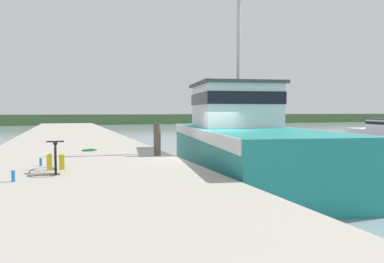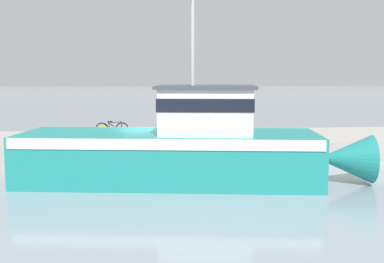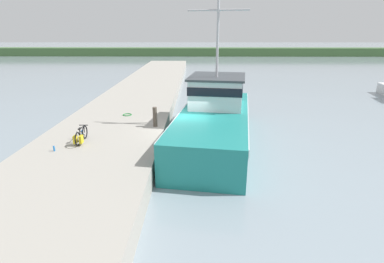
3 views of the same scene
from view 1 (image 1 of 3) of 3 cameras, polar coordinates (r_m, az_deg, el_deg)
ground_plane at (r=13.11m, az=2.73°, el=-7.98°), size 320.00×320.00×0.00m
dock_pier at (r=12.13m, az=-16.77°, el=-6.63°), size 6.33×80.00×0.99m
far_shoreline at (r=84.14m, az=5.46°, el=1.98°), size 180.00×5.00×1.99m
fishing_boat_main at (r=14.69m, az=7.33°, el=-1.31°), size 5.43×13.43×8.38m
boat_white_moored at (r=34.90m, az=26.77°, el=-0.13°), size 3.15×7.62×1.98m
bicycle_touring at (r=9.95m, az=-20.07°, el=-3.92°), size 0.44×1.69×0.75m
mooring_post at (r=13.02m, az=-5.33°, el=-1.20°), size 0.24×0.24×1.12m
hose_coil at (r=15.09m, az=-15.36°, el=-2.74°), size 0.57×0.57×0.05m
water_bottle_by_bike at (r=11.30m, az=-22.06°, el=-4.32°), size 0.07×0.07×0.22m
water_bottle_on_curb at (r=9.03m, az=-25.57°, el=-6.14°), size 0.08×0.08×0.24m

